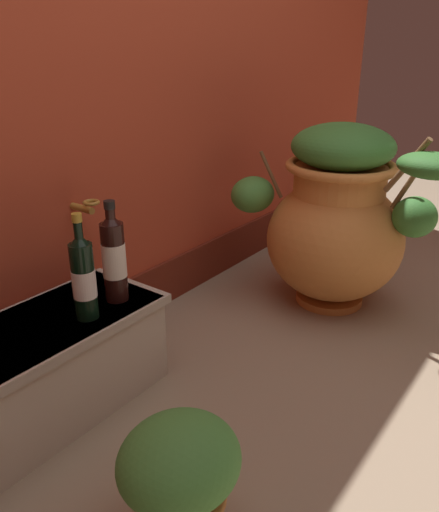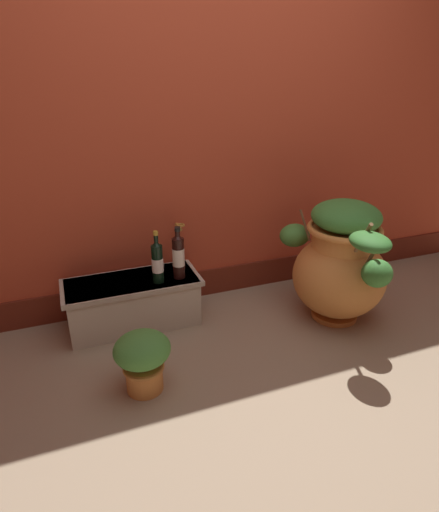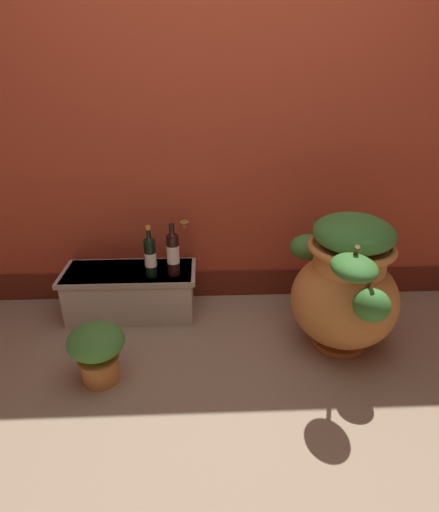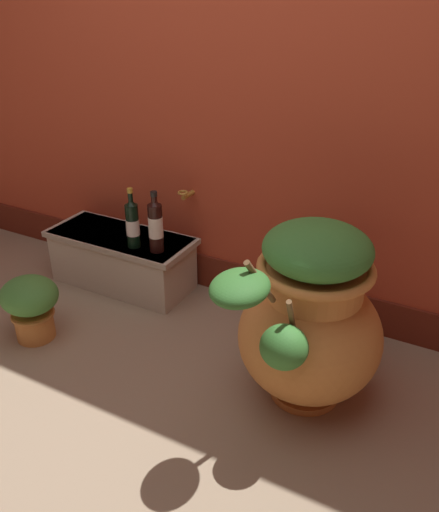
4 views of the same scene
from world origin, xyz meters
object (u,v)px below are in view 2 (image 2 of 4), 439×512
Objects in this scene: wine_bottle_middle at (157,261)px; potted_shrub at (143,358)px; wine_bottle_left at (178,255)px; terracotta_urn at (340,264)px.

wine_bottle_middle reaches higher than potted_shrub.
wine_bottle_left is 1.01× the size of potted_shrub.
wine_bottle_left is at bearing 161.24° from terracotta_urn.
terracotta_urn is 1.00m from wine_bottle_left.
wine_bottle_left is at bearing 6.78° from wine_bottle_middle.
potted_shrub is (-1.29, -0.24, -0.19)m from terracotta_urn.
terracotta_urn is 2.81× the size of wine_bottle_middle.
potted_shrub is at bearing -111.67° from wine_bottle_middle.
wine_bottle_left reaches higher than potted_shrub.
wine_bottle_middle is at bearing 68.33° from potted_shrub.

